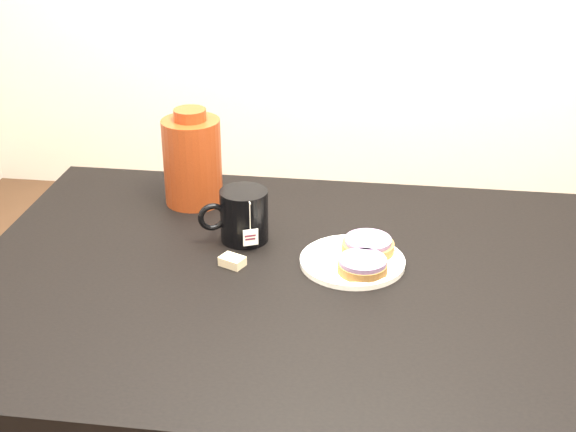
{
  "coord_description": "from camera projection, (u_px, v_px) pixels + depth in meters",
  "views": [
    {
      "loc": [
        0.08,
        -1.28,
        1.5
      ],
      "look_at": [
        -0.12,
        0.12,
        0.81
      ],
      "focal_mm": 50.0,
      "sensor_mm": 36.0,
      "label": 1
    }
  ],
  "objects": [
    {
      "name": "bagel_back",
      "position": [
        368.0,
        245.0,
        1.54
      ],
      "size": [
        0.11,
        0.11,
        0.03
      ],
      "color": "brown",
      "rests_on": "plate"
    },
    {
      "name": "plate",
      "position": [
        352.0,
        261.0,
        1.52
      ],
      "size": [
        0.2,
        0.2,
        0.01
      ],
      "color": "white",
      "rests_on": "table"
    },
    {
      "name": "mug",
      "position": [
        243.0,
        215.0,
        1.59
      ],
      "size": [
        0.15,
        0.13,
        0.11
      ],
      "rotation": [
        0.0,
        0.0,
        0.41
      ],
      "color": "black",
      "rests_on": "table"
    },
    {
      "name": "table",
      "position": [
        339.0,
        316.0,
        1.51
      ],
      "size": [
        1.4,
        0.9,
        0.75
      ],
      "color": "black",
      "rests_on": "ground_plane"
    },
    {
      "name": "bagel_front",
      "position": [
        363.0,
        265.0,
        1.47
      ],
      "size": [
        0.1,
        0.1,
        0.03
      ],
      "color": "brown",
      "rests_on": "plate"
    },
    {
      "name": "teabag_pouch",
      "position": [
        232.0,
        261.0,
        1.52
      ],
      "size": [
        0.05,
        0.05,
        0.02
      ],
      "primitive_type": "cube",
      "rotation": [
        0.0,
        0.0,
        -0.43
      ],
      "color": "#C6B793",
      "rests_on": "table"
    },
    {
      "name": "bagel_package",
      "position": [
        192.0,
        160.0,
        1.74
      ],
      "size": [
        0.16,
        0.16,
        0.21
      ],
      "rotation": [
        0.0,
        0.0,
        -0.39
      ],
      "color": "#591C0B",
      "rests_on": "table"
    }
  ]
}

